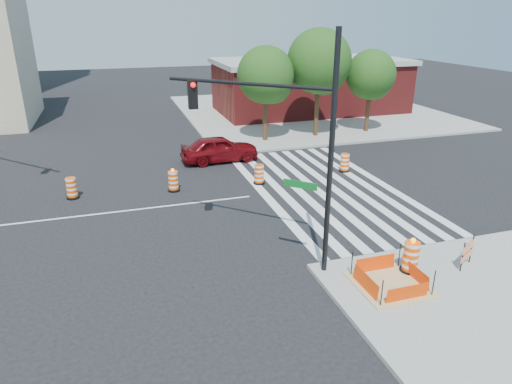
% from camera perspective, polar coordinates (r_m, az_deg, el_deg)
% --- Properties ---
extents(ground, '(120.00, 120.00, 0.00)m').
position_cam_1_polar(ground, '(21.31, -19.22, -2.63)').
color(ground, black).
rests_on(ground, ground).
extents(sidewalk_ne, '(22.00, 22.00, 0.15)m').
position_cam_1_polar(sidewalk_ne, '(42.01, 6.63, 10.02)').
color(sidewalk_ne, gray).
rests_on(sidewalk_ne, ground).
extents(crosswalk_east, '(6.75, 13.50, 0.01)m').
position_cam_1_polar(crosswalk_east, '(23.41, 8.45, 0.54)').
color(crosswalk_east, silver).
rests_on(crosswalk_east, ground).
extents(lane_centerline, '(14.00, 0.12, 0.01)m').
position_cam_1_polar(lane_centerline, '(21.31, -19.22, -2.62)').
color(lane_centerline, silver).
rests_on(lane_centerline, ground).
extents(excavation_pit, '(2.20, 2.20, 0.90)m').
position_cam_1_polar(excavation_pit, '(15.43, 16.39, -10.90)').
color(excavation_pit, tan).
rests_on(excavation_pit, ground).
extents(brick_storefront, '(16.50, 8.50, 4.60)m').
position_cam_1_polar(brick_storefront, '(41.63, 6.77, 13.04)').
color(brick_storefront, maroon).
rests_on(brick_storefront, ground).
extents(red_coupe, '(4.64, 2.05, 1.55)m').
position_cam_1_polar(red_coupe, '(27.27, -4.58, 5.42)').
color(red_coupe, '#63080D').
rests_on(red_coupe, ground).
extents(signal_pole_se, '(4.37, 4.12, 7.77)m').
position_cam_1_polar(signal_pole_se, '(14.60, 3.34, 7.60)').
color(signal_pole_se, black).
rests_on(signal_pole_se, ground).
extents(pit_drum, '(0.65, 0.65, 1.27)m').
position_cam_1_polar(pit_drum, '(16.13, 18.78, -7.82)').
color(pit_drum, black).
rests_on(pit_drum, ground).
extents(barricade, '(0.82, 0.48, 1.07)m').
position_cam_1_polar(barricade, '(17.14, 24.92, -6.73)').
color(barricade, '#F84F05').
rests_on(barricade, ground).
extents(tree_north_c, '(3.81, 3.76, 6.39)m').
position_cam_1_polar(tree_north_c, '(30.95, 1.27, 14.03)').
color(tree_north_c, '#382314').
rests_on(tree_north_c, ground).
extents(tree_north_d, '(4.38, 4.38, 7.45)m').
position_cam_1_polar(tree_north_d, '(32.40, 7.90, 15.44)').
color(tree_north_d, '#382314').
rests_on(tree_north_d, ground).
extents(tree_north_e, '(3.52, 3.52, 5.98)m').
position_cam_1_polar(tree_north_e, '(34.48, 14.17, 13.70)').
color(tree_north_e, '#382314').
rests_on(tree_north_e, ground).
extents(median_drum_2, '(0.60, 0.60, 1.02)m').
position_cam_1_polar(median_drum_2, '(23.38, -22.03, 0.37)').
color(median_drum_2, black).
rests_on(median_drum_2, ground).
extents(median_drum_3, '(0.60, 0.60, 1.18)m').
position_cam_1_polar(median_drum_3, '(22.95, -10.28, 1.29)').
color(median_drum_3, black).
rests_on(median_drum_3, ground).
extents(median_drum_4, '(0.60, 0.60, 1.02)m').
position_cam_1_polar(median_drum_4, '(23.56, 0.38, 2.15)').
color(median_drum_4, black).
rests_on(median_drum_4, ground).
extents(median_drum_5, '(0.60, 0.60, 1.02)m').
position_cam_1_polar(median_drum_5, '(25.92, 11.03, 3.55)').
color(median_drum_5, black).
rests_on(median_drum_5, ground).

